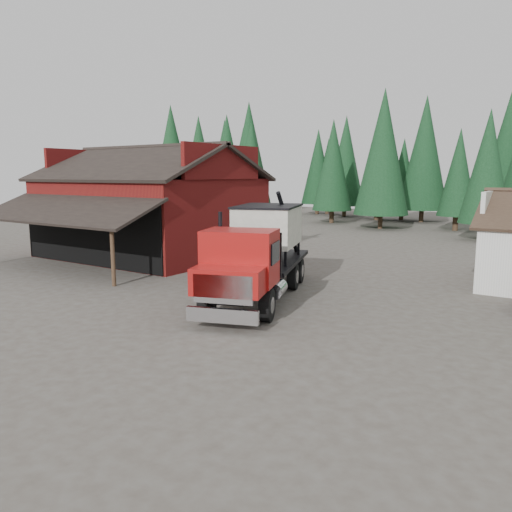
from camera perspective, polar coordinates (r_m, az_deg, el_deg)
The scene contains 7 objects.
ground at distance 19.48m, azimuth -9.83°, elevation -6.56°, with size 120.00×120.00×0.00m, color #463F37.
red_barn at distance 33.63m, azimuth -11.98°, elevation 4.69°, with size 12.80×13.63×7.18m.
conifer_backdrop at distance 57.26m, azimuth 20.49°, elevation 3.43°, with size 76.00×16.00×16.00m, color #103218, non-canonical shape.
near_pine_a at distance 54.31m, azimuth -6.51°, elevation 10.42°, with size 4.40×4.40×11.40m.
near_pine_b at distance 44.08m, azimuth 24.93°, elevation 9.24°, with size 3.96×3.96×10.40m.
near_pine_d at distance 50.51m, azimuth 14.32°, elevation 11.42°, with size 5.28×5.28×13.40m.
feed_truck at distance 21.25m, azimuth 0.34°, elevation 0.74°, with size 5.81×10.33×4.52m.
Camera 1 is at (12.99, -13.52, 5.28)m, focal length 35.00 mm.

